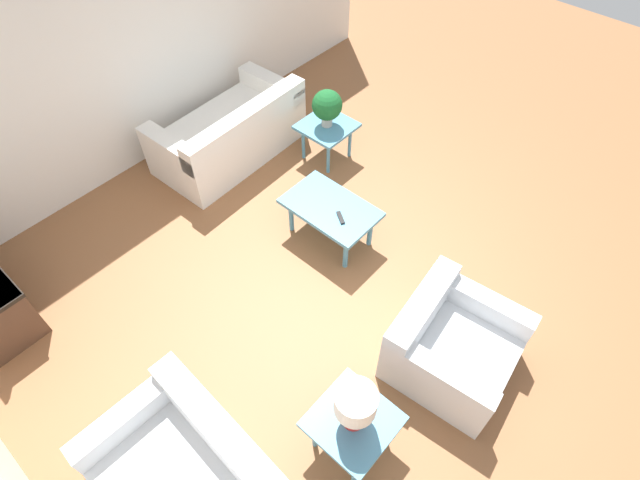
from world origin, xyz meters
TOP-DOWN VIEW (x-y plane):
  - ground_plane at (0.00, 0.00)m, footprint 14.00×14.00m
  - wall_right at (3.06, 0.00)m, footprint 0.12×7.20m
  - sofa at (2.26, -0.51)m, footprint 0.98×1.78m
  - armchair at (-1.15, 0.11)m, footprint 1.01×1.04m
  - loveseat at (-0.35, 2.19)m, footprint 1.36×0.98m
  - coffee_table at (0.52, -0.30)m, footprint 0.93×0.58m
  - side_table_plant at (1.39, -1.23)m, footprint 0.57×0.57m
  - side_table_lamp at (-0.98, 1.19)m, footprint 0.57×0.57m
  - potted_plant at (1.39, -1.23)m, footprint 0.34×0.34m
  - table_lamp at (-0.98, 1.19)m, footprint 0.29×0.29m
  - remote_control at (0.35, -0.24)m, footprint 0.16×0.12m

SIDE VIEW (x-z plane):
  - ground_plane at x=0.00m, z-range 0.00..0.00m
  - loveseat at x=-0.35m, z-range -0.08..0.62m
  - armchair at x=-1.15m, z-range -0.07..0.62m
  - sofa at x=2.26m, z-range -0.08..0.69m
  - coffee_table at x=0.52m, z-range 0.17..0.63m
  - side_table_plant at x=1.39m, z-range 0.17..0.64m
  - side_table_lamp at x=-0.98m, z-range 0.17..0.64m
  - remote_control at x=0.35m, z-range 0.45..0.47m
  - potted_plant at x=1.39m, z-range 0.51..0.95m
  - table_lamp at x=-0.98m, z-range 0.53..0.96m
  - wall_right at x=3.06m, z-range 0.00..2.70m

